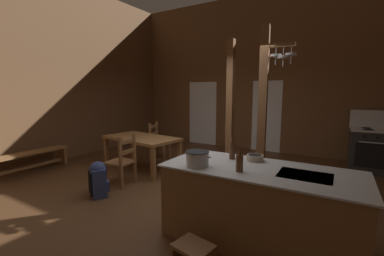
# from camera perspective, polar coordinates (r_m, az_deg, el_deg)

# --- Properties ---
(ground_plane) EXTENTS (8.48, 8.37, 0.10)m
(ground_plane) POSITION_cam_1_polar(r_m,az_deg,el_deg) (4.61, -1.42, -14.63)
(ground_plane) COLOR #4C301C
(wall_back) EXTENTS (8.48, 0.14, 4.49)m
(wall_back) POSITION_cam_1_polar(r_m,az_deg,el_deg) (7.79, 14.19, 11.71)
(wall_back) COLOR brown
(wall_back) RESTS_ON ground_plane
(wall_left) EXTENTS (0.14, 8.37, 4.49)m
(wall_left) POSITION_cam_1_polar(r_m,az_deg,el_deg) (7.17, -29.51, 11.23)
(wall_left) COLOR brown
(wall_left) RESTS_ON ground_plane
(glazed_door_back_left) EXTENTS (1.00, 0.01, 2.05)m
(glazed_door_back_left) POSITION_cam_1_polar(r_m,az_deg,el_deg) (8.41, 2.40, 3.36)
(glazed_door_back_left) COLOR white
(glazed_door_back_left) RESTS_ON ground_plane
(glazed_panel_back_right) EXTENTS (0.84, 0.01, 2.05)m
(glazed_panel_back_right) POSITION_cam_1_polar(r_m,az_deg,el_deg) (7.63, 16.47, 2.53)
(glazed_panel_back_right) COLOR white
(glazed_panel_back_right) RESTS_ON ground_plane
(kitchen_island) EXTENTS (2.17, 0.98, 0.88)m
(kitchen_island) POSITION_cam_1_polar(r_m,az_deg,el_deg) (3.13, 14.70, -16.56)
(kitchen_island) COLOR brown
(kitchen_island) RESTS_ON ground_plane
(stove_range) EXTENTS (1.17, 0.86, 1.32)m
(stove_range) POSITION_cam_1_polar(r_m,az_deg,el_deg) (6.83, 36.65, -4.03)
(stove_range) COLOR #2A2A2A
(stove_range) RESTS_ON ground_plane
(support_post_with_pot_rack) EXTENTS (0.59, 0.23, 2.84)m
(support_post_with_pot_rack) POSITION_cam_1_polar(r_m,az_deg,el_deg) (4.54, 16.06, 5.24)
(support_post_with_pot_rack) COLOR brown
(support_post_with_pot_rack) RESTS_ON ground_plane
(support_post_center) EXTENTS (0.14, 0.14, 2.84)m
(support_post_center) POSITION_cam_1_polar(r_m,az_deg,el_deg) (5.58, 8.61, 4.86)
(support_post_center) COLOR brown
(support_post_center) RESTS_ON ground_plane
(dining_table) EXTENTS (1.80, 1.11, 0.74)m
(dining_table) POSITION_cam_1_polar(r_m,az_deg,el_deg) (5.75, -11.36, -2.84)
(dining_table) COLOR brown
(dining_table) RESTS_ON ground_plane
(ladderback_chair_near_window) EXTENTS (0.53, 0.53, 0.95)m
(ladderback_chair_near_window) POSITION_cam_1_polar(r_m,az_deg,el_deg) (6.64, -7.60, -3.02)
(ladderback_chair_near_window) COLOR brown
(ladderback_chair_near_window) RESTS_ON ground_plane
(ladderback_chair_by_post) EXTENTS (0.48, 0.48, 0.95)m
(ladderback_chair_by_post) POSITION_cam_1_polar(r_m,az_deg,el_deg) (4.91, -15.54, -7.27)
(ladderback_chair_by_post) COLOR brown
(ladderback_chair_by_post) RESTS_ON ground_plane
(bench_along_left_wall) EXTENTS (0.40, 1.65, 0.44)m
(bench_along_left_wall) POSITION_cam_1_polar(r_m,az_deg,el_deg) (6.53, -33.05, -5.78)
(bench_along_left_wall) COLOR brown
(bench_along_left_wall) RESTS_ON ground_plane
(backpack) EXTENTS (0.39, 0.38, 0.60)m
(backpack) POSITION_cam_1_polar(r_m,az_deg,el_deg) (4.55, -20.45, -10.55)
(backpack) COLOR navy
(backpack) RESTS_ON ground_plane
(stockpot_on_counter) EXTENTS (0.34, 0.27, 0.17)m
(stockpot_on_counter) POSITION_cam_1_polar(r_m,az_deg,el_deg) (2.94, 1.22, -6.92)
(stockpot_on_counter) COLOR silver
(stockpot_on_counter) RESTS_ON kitchen_island
(mixing_bowl_on_counter) EXTENTS (0.21, 0.21, 0.07)m
(mixing_bowl_on_counter) POSITION_cam_1_polar(r_m,az_deg,el_deg) (3.27, 14.07, -6.53)
(mixing_bowl_on_counter) COLOR #B2A893
(mixing_bowl_on_counter) RESTS_ON kitchen_island
(bottle_tall_on_counter) EXTENTS (0.08, 0.08, 0.25)m
(bottle_tall_on_counter) POSITION_cam_1_polar(r_m,az_deg,el_deg) (2.78, 10.71, -7.70)
(bottle_tall_on_counter) COLOR #56331E
(bottle_tall_on_counter) RESTS_ON kitchen_island
(bottle_short_on_counter) EXTENTS (0.08, 0.08, 0.28)m
(bottle_short_on_counter) POSITION_cam_1_polar(r_m,az_deg,el_deg) (3.27, 9.11, -4.98)
(bottle_short_on_counter) COLOR #56331E
(bottle_short_on_counter) RESTS_ON kitchen_island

